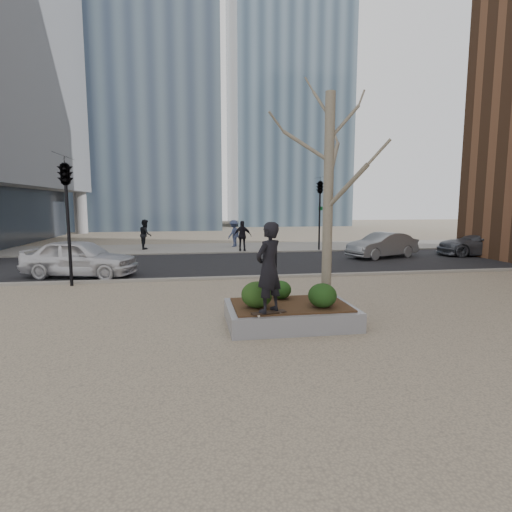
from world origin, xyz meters
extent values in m
plane|color=tan|center=(0.00, 0.00, 0.00)|extent=(120.00, 120.00, 0.00)
cube|color=black|center=(0.00, 10.00, 0.01)|extent=(60.00, 8.00, 0.02)
cube|color=gray|center=(0.00, 17.00, 0.01)|extent=(60.00, 6.00, 0.02)
cube|color=gray|center=(1.00, 0.00, 0.23)|extent=(3.00, 2.00, 0.45)
cube|color=#382314|center=(1.00, 0.00, 0.47)|extent=(2.70, 1.70, 0.04)
ellipsoid|color=#193B12|center=(0.16, -0.21, 0.79)|extent=(0.72, 0.72, 0.61)
ellipsoid|color=#133A12|center=(0.89, 0.55, 0.72)|extent=(0.54, 0.54, 0.46)
ellipsoid|color=#163912|center=(1.66, -0.43, 0.77)|extent=(0.66, 0.66, 0.56)
imported|color=black|center=(0.34, -0.74, 1.51)|extent=(0.85, 0.81, 1.96)
imported|color=silver|center=(-5.64, 7.35, 0.77)|extent=(4.68, 2.85, 1.49)
imported|color=gray|center=(8.77, 10.78, 0.69)|extent=(4.28, 2.69, 1.33)
imported|color=#545860|center=(14.64, 10.62, 0.72)|extent=(5.11, 2.89, 1.40)
imported|color=black|center=(-4.17, 16.90, 0.96)|extent=(0.81, 0.99, 1.88)
imported|color=#394467|center=(1.51, 17.53, 0.91)|extent=(1.24, 1.31, 1.78)
imported|color=black|center=(1.76, 14.91, 0.94)|extent=(1.14, 0.63, 1.84)
cube|color=slate|center=(-6.00, 42.00, 22.50)|extent=(16.00, 16.00, 45.00)
cube|color=slate|center=(12.00, 48.00, 27.50)|extent=(15.00, 15.00, 55.00)
camera|label=1|loc=(-1.29, -9.07, 2.86)|focal=28.00mm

